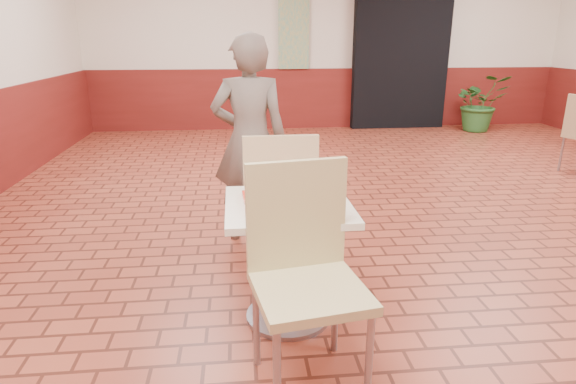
{
  "coord_description": "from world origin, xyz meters",
  "views": [
    {
      "loc": [
        -1.55,
        -3.25,
        1.52
      ],
      "look_at": [
        -1.3,
        -0.89,
        0.75
      ],
      "focal_mm": 30.0,
      "sensor_mm": 36.0,
      "label": 1
    }
  ],
  "objects": [
    {
      "name": "chair_main_front",
      "position": [
        -1.28,
        -1.35,
        0.56
      ],
      "size": [
        0.53,
        0.53,
        1.0
      ],
      "rotation": [
        0.0,
        0.0,
        0.17
      ],
      "color": "tan",
      "rests_on": "ground"
    },
    {
      "name": "room_shell",
      "position": [
        0.0,
        0.0,
        1.5
      ],
      "size": [
        8.01,
        10.01,
        3.01
      ],
      "color": "maroon",
      "rests_on": "ground"
    },
    {
      "name": "chair_main_back",
      "position": [
        -1.3,
        -0.38,
        0.54
      ],
      "size": [
        0.45,
        0.45,
        0.97
      ],
      "rotation": [
        0.0,
        0.0,
        3.15
      ],
      "color": "tan",
      "rests_on": "ground"
    },
    {
      "name": "paper_cup",
      "position": [
        -1.17,
        -0.81,
        0.76
      ],
      "size": [
        0.07,
        0.07,
        0.09
      ],
      "rotation": [
        0.0,
        0.0,
        -0.33
      ],
      "color": "white",
      "rests_on": "serving_tray"
    },
    {
      "name": "ring_donut",
      "position": [
        -1.43,
        -0.81,
        0.73
      ],
      "size": [
        0.13,
        0.13,
        0.03
      ],
      "primitive_type": "torus",
      "rotation": [
        0.0,
        0.0,
        -0.37
      ],
      "color": "#E09951",
      "rests_on": "serving_tray"
    },
    {
      "name": "corridor_doorway",
      "position": [
        1.2,
        4.88,
        1.1
      ],
      "size": [
        1.6,
        0.22,
        2.2
      ],
      "primitive_type": "cube",
      "color": "black",
      "rests_on": "ground"
    },
    {
      "name": "long_john_donut",
      "position": [
        -1.26,
        -0.92,
        0.74
      ],
      "size": [
        0.15,
        0.08,
        0.05
      ],
      "rotation": [
        0.0,
        0.0,
        0.07
      ],
      "color": "#E78843",
      "rests_on": "serving_tray"
    },
    {
      "name": "main_table",
      "position": [
        -1.3,
        -0.89,
        0.46
      ],
      "size": [
        0.65,
        0.65,
        0.69
      ],
      "rotation": [
        0.0,
        0.0,
        0.01
      ],
      "color": "beige",
      "rests_on": "ground"
    },
    {
      "name": "promo_poster",
      "position": [
        -0.6,
        4.94,
        1.6
      ],
      "size": [
        0.5,
        0.03,
        1.2
      ],
      "primitive_type": "cube",
      "color": "gray",
      "rests_on": "wainscot_band"
    },
    {
      "name": "potted_plant",
      "position": [
        2.45,
        4.4,
        0.47
      ],
      "size": [
        0.88,
        0.78,
        0.93
      ],
      "primitive_type": "imported",
      "rotation": [
        0.0,
        0.0,
        -0.06
      ],
      "color": "#275D25",
      "rests_on": "ground"
    },
    {
      "name": "customer",
      "position": [
        -1.46,
        0.29,
        0.78
      ],
      "size": [
        0.57,
        0.38,
        1.55
      ],
      "primitive_type": "imported",
      "rotation": [
        0.0,
        0.0,
        3.12
      ],
      "color": "#6D6155",
      "rests_on": "ground"
    },
    {
      "name": "wainscot_band",
      "position": [
        0.0,
        0.0,
        0.5
      ],
      "size": [
        8.0,
        10.0,
        1.0
      ],
      "color": "#601612",
      "rests_on": "ground"
    },
    {
      "name": "serving_tray",
      "position": [
        -1.3,
        -0.89,
        0.7
      ],
      "size": [
        0.45,
        0.35,
        0.03
      ],
      "rotation": [
        0.0,
        0.0,
        0.07
      ],
      "color": "red",
      "rests_on": "main_table"
    }
  ]
}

